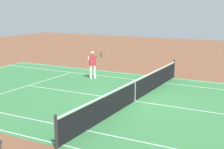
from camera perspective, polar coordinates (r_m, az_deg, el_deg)
ground_plane at (r=15.07m, az=3.98°, el=-4.66°), size 60.00×60.00×0.00m
court_slab at (r=15.07m, az=3.98°, el=-4.66°), size 24.20×11.40×0.00m
court_line_markings at (r=15.06m, az=3.98°, el=-4.65°), size 23.85×11.05×0.01m
tennis_net at (r=14.93m, az=4.00°, el=-2.85°), size 0.10×11.70×1.08m
tennis_player_near at (r=19.63m, az=-3.37°, el=2.00°), size 1.12×0.74×1.70m
tennis_ball at (r=18.64m, az=-1.19°, el=-1.32°), size 0.07×0.07×0.07m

